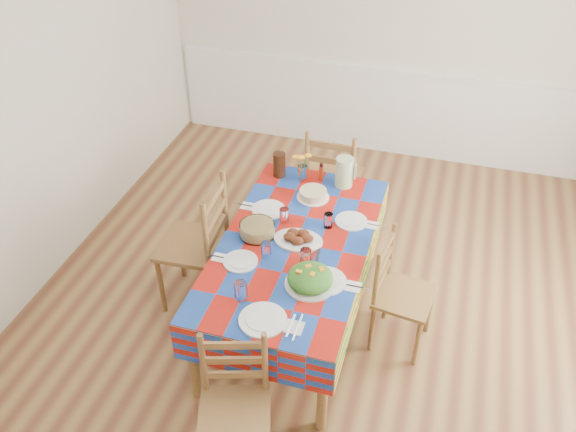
% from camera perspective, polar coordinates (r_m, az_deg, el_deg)
% --- Properties ---
extents(room, '(4.58, 5.08, 2.78)m').
position_cam_1_polar(room, '(3.77, 4.90, 5.13)').
color(room, brown).
rests_on(room, ground).
extents(wainscot, '(4.41, 0.06, 0.92)m').
position_cam_1_polar(wainscot, '(6.34, 9.48, 9.81)').
color(wainscot, white).
rests_on(wainscot, room).
extents(dining_table, '(0.99, 1.84, 0.72)m').
position_cam_1_polar(dining_table, '(4.16, 0.64, -3.36)').
color(dining_table, brown).
rests_on(dining_table, room).
extents(setting_near_head, '(0.46, 0.31, 0.14)m').
position_cam_1_polar(setting_near_head, '(3.61, -3.03, -8.72)').
color(setting_near_head, white).
rests_on(setting_near_head, dining_table).
extents(setting_left_near, '(0.41, 0.25, 0.11)m').
position_cam_1_polar(setting_left_near, '(3.97, -3.66, -3.85)').
color(setting_left_near, white).
rests_on(setting_left_near, dining_table).
extents(setting_left_far, '(0.44, 0.26, 0.12)m').
position_cam_1_polar(setting_left_far, '(4.35, -1.39, 0.42)').
color(setting_left_far, white).
rests_on(setting_left_far, dining_table).
extents(setting_right_near, '(0.49, 0.28, 0.13)m').
position_cam_1_polar(setting_right_near, '(3.85, 2.95, -5.28)').
color(setting_right_near, white).
rests_on(setting_right_near, dining_table).
extents(setting_right_far, '(0.43, 0.25, 0.11)m').
position_cam_1_polar(setting_right_far, '(4.28, 5.24, -0.46)').
color(setting_right_far, white).
rests_on(setting_right_far, dining_table).
extents(meat_platter, '(0.34, 0.24, 0.07)m').
position_cam_1_polar(meat_platter, '(4.11, 0.95, -2.07)').
color(meat_platter, white).
rests_on(meat_platter, dining_table).
extents(salad_platter, '(0.32, 0.32, 0.13)m').
position_cam_1_polar(salad_platter, '(3.77, 2.08, -5.87)').
color(salad_platter, white).
rests_on(salad_platter, dining_table).
extents(pasta_bowl, '(0.25, 0.25, 0.09)m').
position_cam_1_polar(pasta_bowl, '(4.15, -2.90, -1.27)').
color(pasta_bowl, white).
rests_on(pasta_bowl, dining_table).
extents(cake, '(0.24, 0.24, 0.07)m').
position_cam_1_polar(cake, '(4.51, 2.36, 2.04)').
color(cake, white).
rests_on(cake, dining_table).
extents(serving_utensils, '(0.15, 0.33, 0.01)m').
position_cam_1_polar(serving_utensils, '(4.01, 2.40, -3.68)').
color(serving_utensils, black).
rests_on(serving_utensils, dining_table).
extents(flower_vase, '(0.15, 0.12, 0.23)m').
position_cam_1_polar(flower_vase, '(4.68, 1.33, 4.44)').
color(flower_vase, white).
rests_on(flower_vase, dining_table).
extents(hot_sauce, '(0.04, 0.04, 0.15)m').
position_cam_1_polar(hot_sauce, '(4.70, 3.11, 4.19)').
color(hot_sauce, '#AD2B0D').
rests_on(hot_sauce, dining_table).
extents(green_pitcher, '(0.14, 0.14, 0.23)m').
position_cam_1_polar(green_pitcher, '(4.62, 5.29, 4.12)').
color(green_pitcher, '#A8C289').
rests_on(green_pitcher, dining_table).
extents(tea_pitcher, '(0.10, 0.10, 0.20)m').
position_cam_1_polar(tea_pitcher, '(4.73, -0.83, 4.83)').
color(tea_pitcher, black).
rests_on(tea_pitcher, dining_table).
extents(name_card, '(0.07, 0.02, 0.02)m').
position_cam_1_polar(name_card, '(3.50, -3.03, -11.19)').
color(name_card, white).
rests_on(name_card, dining_table).
extents(chair_near, '(0.49, 0.48, 0.90)m').
position_cam_1_polar(chair_near, '(3.56, -4.99, -17.43)').
color(chair_near, brown).
rests_on(chair_near, room).
extents(chair_far, '(0.44, 0.42, 1.00)m').
position_cam_1_polar(chair_far, '(5.14, 4.18, 3.38)').
color(chair_far, brown).
rests_on(chair_far, room).
extents(chair_left, '(0.47, 0.49, 1.06)m').
position_cam_1_polar(chair_left, '(4.44, -8.40, -2.71)').
color(chair_left, brown).
rests_on(chair_left, room).
extents(chair_right, '(0.42, 0.44, 0.88)m').
position_cam_1_polar(chair_right, '(4.21, 10.35, -7.21)').
color(chair_right, brown).
rests_on(chair_right, room).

